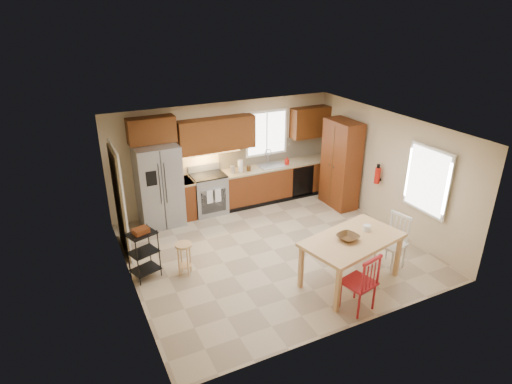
{
  "coord_description": "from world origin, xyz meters",
  "views": [
    {
      "loc": [
        -3.55,
        -6.48,
        4.51
      ],
      "look_at": [
        -0.19,
        0.4,
        1.15
      ],
      "focal_mm": 30.0,
      "sensor_mm": 36.0,
      "label": 1
    }
  ],
  "objects": [
    {
      "name": "table_bowl",
      "position": [
        0.6,
        -1.51,
        0.86
      ],
      "size": [
        0.42,
        0.42,
        0.09
      ],
      "primitive_type": "imported",
      "rotation": [
        0.0,
        0.0,
        0.22
      ],
      "color": "#482D13",
      "rests_on": "dining_table"
    },
    {
      "name": "utility_cart",
      "position": [
        -2.5,
        0.2,
        0.47
      ],
      "size": [
        0.56,
        0.5,
        0.94
      ],
      "primitive_type": null,
      "rotation": [
        0.0,
        0.0,
        0.33
      ],
      "color": "black",
      "rests_on": "floor"
    },
    {
      "name": "bar_stool",
      "position": [
        -1.83,
        -0.02,
        0.31
      ],
      "size": [
        0.32,
        0.32,
        0.62
      ],
      "primitive_type": null,
      "rotation": [
        0.0,
        0.0,
        0.07
      ],
      "color": "tan",
      "rests_on": "floor"
    },
    {
      "name": "wall_left",
      "position": [
        -2.75,
        0.0,
        1.25
      ],
      "size": [
        0.02,
        5.0,
        2.5
      ],
      "primitive_type": "cube",
      "color": "#CCB793",
      "rests_on": "ground"
    },
    {
      "name": "wall_right",
      "position": [
        2.75,
        0.0,
        1.25
      ],
      "size": [
        0.02,
        5.0,
        2.5
      ],
      "primitive_type": "cube",
      "color": "#CCB793",
      "rests_on": "ground"
    },
    {
      "name": "backsplash",
      "position": [
        1.29,
        2.48,
        1.18
      ],
      "size": [
        2.92,
        0.03,
        0.55
      ],
      "primitive_type": "cube",
      "color": "beige",
      "rests_on": "wall_back"
    },
    {
      "name": "canister_wood",
      "position": [
        0.45,
        2.12,
        0.97
      ],
      "size": [
        0.1,
        0.1,
        0.14
      ],
      "primitive_type": "cylinder",
      "color": "#482D13",
      "rests_on": "base_cabinet_run"
    },
    {
      "name": "fire_extinguisher",
      "position": [
        2.63,
        0.15,
        1.1
      ],
      "size": [
        0.12,
        0.12,
        0.36
      ],
      "primitive_type": "cylinder",
      "color": "#B6150C",
      "rests_on": "wall_right"
    },
    {
      "name": "upper_left_block",
      "position": [
        -0.25,
        2.33,
        1.83
      ],
      "size": [
        1.8,
        0.35,
        0.75
      ],
      "primitive_type": "cube",
      "color": "#53290D",
      "rests_on": "wall_back"
    },
    {
      "name": "undercab_glow",
      "position": [
        -0.55,
        2.3,
        1.43
      ],
      "size": [
        1.6,
        0.3,
        0.01
      ],
      "primitive_type": "cube",
      "color": "#FFBF66",
      "rests_on": "wall_back"
    },
    {
      "name": "sink",
      "position": [
        1.1,
        2.2,
        0.86
      ],
      "size": [
        0.62,
        0.46,
        0.16
      ],
      "primitive_type": "cube",
      "color": "gray",
      "rests_on": "base_cabinet_run"
    },
    {
      "name": "base_cabinet_run",
      "position": [
        1.29,
        2.2,
        0.45
      ],
      "size": [
        2.92,
        0.6,
        0.9
      ],
      "primitive_type": "cube",
      "color": "#5D2911",
      "rests_on": "floor"
    },
    {
      "name": "ceiling",
      "position": [
        0.0,
        0.0,
        2.5
      ],
      "size": [
        5.5,
        5.0,
        0.02
      ],
      "primitive_type": "cube",
      "color": "silver",
      "rests_on": "ground"
    },
    {
      "name": "floor",
      "position": [
        0.0,
        0.0,
        0.0
      ],
      "size": [
        5.5,
        5.5,
        0.0
      ],
      "primitive_type": "plane",
      "color": "tan",
      "rests_on": "ground"
    },
    {
      "name": "refrigerator",
      "position": [
        -1.7,
        2.12,
        0.91
      ],
      "size": [
        0.92,
        0.75,
        1.82
      ],
      "primitive_type": "cube",
      "color": "gray",
      "rests_on": "floor"
    },
    {
      "name": "dining_table",
      "position": [
        0.71,
        -1.51,
        0.43
      ],
      "size": [
        1.92,
        1.34,
        0.85
      ],
      "primitive_type": null,
      "rotation": [
        0.0,
        0.0,
        0.22
      ],
      "color": "tan",
      "rests_on": "floor"
    },
    {
      "name": "wall_front",
      "position": [
        0.0,
        -2.5,
        1.25
      ],
      "size": [
        5.5,
        0.02,
        2.5
      ],
      "primitive_type": "cube",
      "color": "#CCB793",
      "rests_on": "ground"
    },
    {
      "name": "upper_over_fridge",
      "position": [
        -1.7,
        2.33,
        2.1
      ],
      "size": [
        1.0,
        0.35,
        0.55
      ],
      "primitive_type": "cube",
      "color": "#53290D",
      "rests_on": "wall_back"
    },
    {
      "name": "table_jar",
      "position": [
        1.09,
        -1.4,
        0.9
      ],
      "size": [
        0.17,
        0.17,
        0.17
      ],
      "primitive_type": "cylinder",
      "rotation": [
        0.0,
        0.0,
        0.22
      ],
      "color": "silver",
      "rests_on": "dining_table"
    },
    {
      "name": "upper_right_block",
      "position": [
        2.25,
        2.33,
        1.83
      ],
      "size": [
        1.0,
        0.35,
        0.75
      ],
      "primitive_type": "cube",
      "color": "#53290D",
      "rests_on": "wall_back"
    },
    {
      "name": "wall_back",
      "position": [
        0.0,
        2.5,
        1.25
      ],
      "size": [
        5.5,
        0.02,
        2.5
      ],
      "primitive_type": "cube",
      "color": "#CCB793",
      "rests_on": "ground"
    },
    {
      "name": "doorway",
      "position": [
        -2.67,
        1.3,
        1.05
      ],
      "size": [
        0.04,
        0.95,
        2.1
      ],
      "primitive_type": "cube",
      "color": "#8C7A59",
      "rests_on": "wall_left"
    },
    {
      "name": "chair_red",
      "position": [
        0.36,
        -2.16,
        0.51
      ],
      "size": [
        0.57,
        0.57,
        1.03
      ],
      "primitive_type": null,
      "rotation": [
        0.0,
        0.0,
        0.22
      ],
      "color": "#A31920",
      "rests_on": "floor"
    },
    {
      "name": "range_stove",
      "position": [
        -0.55,
        2.19,
        0.46
      ],
      "size": [
        0.76,
        0.63,
        0.92
      ],
      "primitive_type": "cube",
      "color": "gray",
      "rests_on": "floor"
    },
    {
      "name": "chair_white",
      "position": [
        1.66,
        -1.46,
        0.51
      ],
      "size": [
        0.57,
        0.57,
        1.03
      ],
      "primitive_type": null,
      "rotation": [
        0.0,
        0.0,
        1.79
      ],
      "color": "silver",
      "rests_on": "floor"
    },
    {
      "name": "dishwasher",
      "position": [
        1.85,
        1.91,
        0.45
      ],
      "size": [
        0.6,
        0.02,
        0.78
      ],
      "primitive_type": "cube",
      "color": "black",
      "rests_on": "floor"
    },
    {
      "name": "paper_towel",
      "position": [
        0.25,
        2.15,
        1.04
      ],
      "size": [
        0.12,
        0.12,
        0.28
      ],
      "primitive_type": "cylinder",
      "color": "silver",
      "rests_on": "base_cabinet_run"
    },
    {
      "name": "pantry",
      "position": [
        2.43,
        1.2,
        1.05
      ],
      "size": [
        0.5,
        0.95,
        2.1
      ],
      "primitive_type": "cube",
      "color": "#5D2911",
      "rests_on": "floor"
    },
    {
      "name": "window_back",
      "position": [
        1.1,
        2.48,
        1.65
      ],
      "size": [
        1.12,
        0.04,
        1.12
      ],
      "primitive_type": "cube",
      "color": "white",
      "rests_on": "wall_back"
    },
    {
      "name": "soap_bottle",
      "position": [
        1.48,
        2.1,
        1.0
      ],
      "size": [
        0.09,
        0.09,
        0.19
      ],
      "primitive_type": "imported",
      "color": "#B6150C",
      "rests_on": "base_cabinet_run"
    },
    {
      "name": "base_cabinet_narrow",
      "position": [
        -1.1,
        2.2,
        0.45
      ],
      "size": [
        0.3,
        0.6,
        0.9
      ],
      "primitive_type": "cube",
      "color": "#5D2911",
      "rests_on": "floor"
    },
    {
      "name": "canister_steel",
      "position": [
        0.05,
        2.15,
        0.99
      ],
      "size": [
        0.11,
        0.11,
        0.18
      ],
      "primitive_type": "cylinder",
      "color": "gray",
      "rests_on": "base_cabinet_run"
    },
    {
      "name": "window_right",
      "position": [
        2.68,
        -1.15,
        1.45
      ],
      "size": [
        0.04,
        1.02,
        1.32
      ],
      "primitive_type": "cube",
      "color": "white",
      "rests_on": "wall_right"
    }
  ]
}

